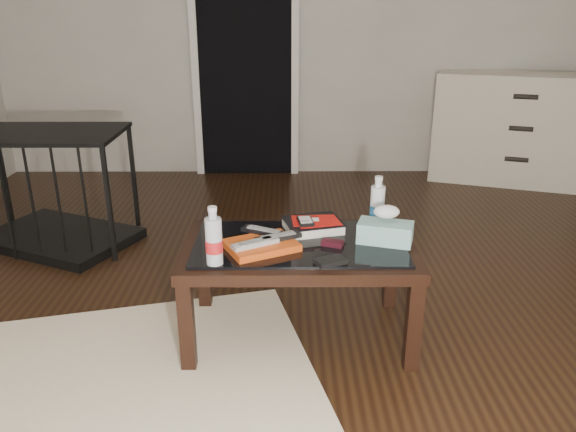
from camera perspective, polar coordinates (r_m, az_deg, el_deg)
name	(u,v)px	position (r m, az deg, el deg)	size (l,w,h in m)	color
ground	(299,313)	(2.80, 1.14, -9.87)	(5.00, 5.00, 0.00)	black
doorway	(245,55)	(4.90, -4.39, 16.02)	(0.90, 0.08, 2.07)	black
coffee_table	(299,255)	(2.45, 1.13, -4.00)	(1.00, 0.60, 0.46)	black
rug	(55,417)	(2.34, -22.57, -18.35)	(2.00, 1.50, 0.01)	beige
dresser	(508,128)	(5.09, 21.43, 8.31)	(1.30, 0.86, 0.90)	beige
pet_crate	(55,208)	(3.79, -22.57, 0.79)	(1.07, 0.92, 0.71)	black
magazines	(261,245)	(2.36, -2.74, -2.98)	(0.28, 0.21, 0.03)	#CE4A13
remote_silver	(255,243)	(2.31, -3.34, -2.76)	(0.20, 0.05, 0.02)	#A5A6AA
remote_black_front	(278,237)	(2.37, -0.99, -2.14)	(0.20, 0.05, 0.02)	black
remote_black_back	(264,231)	(2.43, -2.50, -1.54)	(0.20, 0.05, 0.02)	black
textbook	(313,225)	(2.54, 2.55, -0.95)	(0.25, 0.20, 0.05)	black
dvd_mailers	(313,220)	(2.53, 2.58, -0.42)	(0.19, 0.14, 0.01)	#B1100B
ipod	(305,221)	(2.49, 1.78, -0.51)	(0.06, 0.10, 0.02)	black
flip_phone	(333,243)	(2.39, 4.55, -2.76)	(0.09, 0.05, 0.02)	black
wallet	(330,261)	(2.23, 4.33, -4.60)	(0.12, 0.07, 0.02)	black
water_bottle_left	(214,236)	(2.20, -7.56, -1.99)	(0.07, 0.07, 0.24)	silver
water_bottle_right	(377,201)	(2.59, 9.08, 1.47)	(0.07, 0.07, 0.24)	white
tissue_box	(385,232)	(2.44, 9.84, -1.65)	(0.23, 0.12, 0.09)	teal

